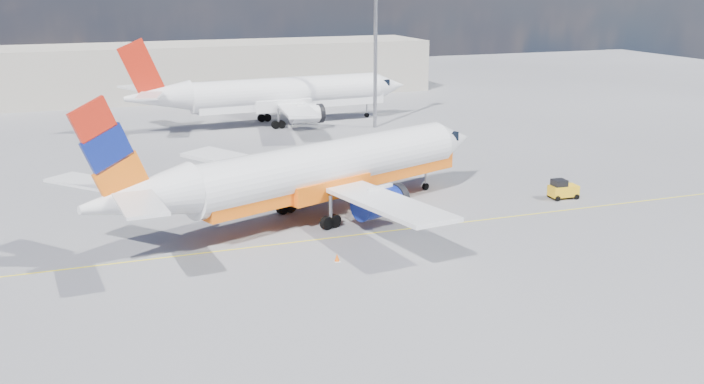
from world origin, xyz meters
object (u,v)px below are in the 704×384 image
object	(u,v)px
traffic_cone	(337,258)
main_jet	(318,171)
gse_tug	(563,189)
second_jet	(279,95)

from	to	relation	value
traffic_cone	main_jet	bearing A→B (deg)	79.02
main_jet	traffic_cone	world-z (taller)	main_jet
main_jet	gse_tug	xyz separation A→B (m)	(20.53, -1.90, -2.89)
second_jet	gse_tug	world-z (taller)	second_jet
second_jet	traffic_cone	bearing A→B (deg)	-105.59
main_jet	traffic_cone	distance (m)	10.24
main_jet	gse_tug	distance (m)	20.82
second_jet	gse_tug	size ratio (longest dim) A/B	15.45
main_jet	traffic_cone	xyz separation A→B (m)	(-1.84, -9.48, -3.41)
traffic_cone	gse_tug	bearing A→B (deg)	18.73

